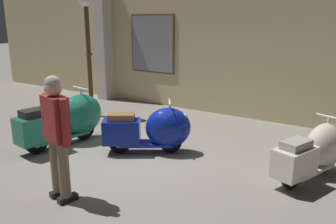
{
  "coord_description": "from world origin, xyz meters",
  "views": [
    {
      "loc": [
        3.63,
        -4.47,
        2.41
      ],
      "look_at": [
        0.38,
        0.55,
        0.81
      ],
      "focal_mm": 37.2,
      "sensor_mm": 36.0,
      "label": 1
    }
  ],
  "objects_px": {
    "scooter_1": "(154,130)",
    "scooter_2": "(316,151)",
    "visitor_0": "(57,130)",
    "lamppost": "(88,45)",
    "scooter_0": "(69,119)"
  },
  "relations": [
    {
      "from": "scooter_1",
      "to": "scooter_2",
      "type": "xyz_separation_m",
      "value": [
        2.7,
        0.52,
        -0.01
      ]
    },
    {
      "from": "scooter_1",
      "to": "visitor_0",
      "type": "xyz_separation_m",
      "value": [
        -0.07,
        -2.11,
        0.55
      ]
    },
    {
      "from": "lamppost",
      "to": "visitor_0",
      "type": "relative_size",
      "value": 1.74
    },
    {
      "from": "scooter_0",
      "to": "lamppost",
      "type": "distance_m",
      "value": 2.45
    },
    {
      "from": "scooter_0",
      "to": "lamppost",
      "type": "relative_size",
      "value": 0.61
    },
    {
      "from": "lamppost",
      "to": "scooter_1",
      "type": "bearing_deg",
      "value": -23.7
    },
    {
      "from": "scooter_0",
      "to": "scooter_2",
      "type": "height_order",
      "value": "scooter_0"
    },
    {
      "from": "scooter_0",
      "to": "visitor_0",
      "type": "height_order",
      "value": "visitor_0"
    },
    {
      "from": "scooter_2",
      "to": "lamppost",
      "type": "bearing_deg",
      "value": 102.14
    },
    {
      "from": "scooter_0",
      "to": "visitor_0",
      "type": "distance_m",
      "value": 2.33
    },
    {
      "from": "scooter_0",
      "to": "visitor_0",
      "type": "xyz_separation_m",
      "value": [
        1.62,
        -1.6,
        0.5
      ]
    },
    {
      "from": "scooter_1",
      "to": "lamppost",
      "type": "relative_size",
      "value": 0.53
    },
    {
      "from": "lamppost",
      "to": "visitor_0",
      "type": "bearing_deg",
      "value": -50.57
    },
    {
      "from": "scooter_0",
      "to": "scooter_1",
      "type": "height_order",
      "value": "scooter_0"
    },
    {
      "from": "lamppost",
      "to": "visitor_0",
      "type": "height_order",
      "value": "lamppost"
    }
  ]
}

